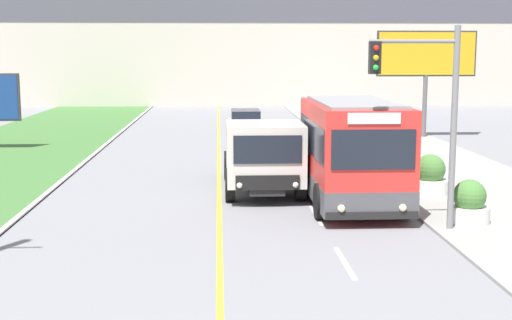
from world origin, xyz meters
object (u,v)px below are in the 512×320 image
(planter_round_second, at_px, (430,176))
(traffic_light_mast, at_px, (428,101))
(dump_truck, at_px, (263,157))
(car_distant, at_px, (246,124))
(billboard_large, at_px, (426,57))
(planter_round_near, at_px, (469,204))
(city_bus, at_px, (353,154))
(planter_round_third, at_px, (396,159))

(planter_round_second, bearing_deg, traffic_light_mast, -108.45)
(dump_truck, xyz_separation_m, car_distant, (0.04, 15.98, -0.54))
(traffic_light_mast, bearing_deg, billboard_large, 73.83)
(billboard_large, height_order, planter_round_near, billboard_large)
(traffic_light_mast, relative_size, billboard_large, 0.92)
(planter_round_second, bearing_deg, city_bus, -151.79)
(dump_truck, relative_size, planter_round_second, 5.30)
(planter_round_second, xyz_separation_m, planter_round_third, (-0.12, 4.01, -0.03))
(city_bus, relative_size, planter_round_second, 4.53)
(planter_round_third, bearing_deg, planter_round_near, -90.13)
(city_bus, bearing_deg, planter_round_second, 28.21)
(traffic_light_mast, bearing_deg, planter_round_third, 80.68)
(planter_round_near, bearing_deg, planter_round_second, 88.05)
(planter_round_near, bearing_deg, planter_round_third, 89.87)
(city_bus, height_order, dump_truck, city_bus)
(car_distant, height_order, traffic_light_mast, traffic_light_mast)
(city_bus, relative_size, billboard_large, 1.01)
(city_bus, distance_m, traffic_light_mast, 3.77)
(planter_round_third, bearing_deg, traffic_light_mast, -99.32)
(city_bus, relative_size, traffic_light_mast, 1.09)
(traffic_light_mast, bearing_deg, city_bus, 112.57)
(car_distant, bearing_deg, planter_round_near, -75.90)
(dump_truck, relative_size, planter_round_near, 5.75)
(car_distant, height_order, planter_round_third, car_distant)
(city_bus, height_order, planter_round_third, city_bus)
(traffic_light_mast, height_order, billboard_large, billboard_large)
(planter_round_second, bearing_deg, billboard_large, 74.52)
(traffic_light_mast, relative_size, planter_round_third, 4.37)
(dump_truck, height_order, car_distant, dump_truck)
(traffic_light_mast, height_order, planter_round_near, traffic_light_mast)
(city_bus, relative_size, planter_round_third, 4.77)
(car_distant, relative_size, traffic_light_mast, 0.82)
(billboard_large, relative_size, planter_round_second, 4.50)
(car_distant, relative_size, billboard_large, 0.76)
(city_bus, bearing_deg, car_distant, 97.86)
(dump_truck, height_order, billboard_large, billboard_large)
(planter_round_near, relative_size, planter_round_second, 0.92)
(billboard_large, relative_size, planter_round_third, 4.74)
(traffic_light_mast, relative_size, planter_round_near, 4.50)
(city_bus, bearing_deg, planter_round_third, 64.01)
(traffic_light_mast, relative_size, planter_round_second, 4.15)
(billboard_large, xyz_separation_m, planter_round_second, (-4.23, -15.26, -3.68))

